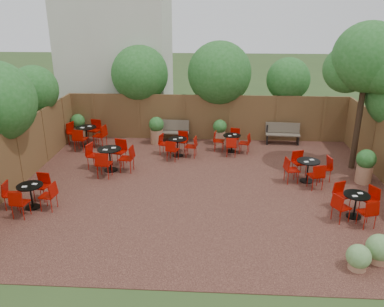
{
  "coord_description": "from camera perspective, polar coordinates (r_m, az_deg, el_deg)",
  "views": [
    {
      "loc": [
        0.33,
        -11.58,
        5.51
      ],
      "look_at": [
        -0.39,
        0.5,
        1.0
      ],
      "focal_mm": 36.79,
      "sensor_mm": 36.0,
      "label": 1
    }
  ],
  "objects": [
    {
      "name": "low_shrubs",
      "position": [
        10.68,
        26.04,
        -10.95
      ],
      "size": [
        2.59,
        2.79,
        0.67
      ],
      "color": "#9E6D4F",
      "rests_on": "courtyard_paving"
    },
    {
      "name": "fence_left",
      "position": [
        13.95,
        -23.82,
        -0.24
      ],
      "size": [
        0.08,
        10.0,
        2.0
      ],
      "primitive_type": "cube",
      "color": "brown",
      "rests_on": "ground"
    },
    {
      "name": "neighbour_building",
      "position": [
        20.22,
        -10.85,
        15.82
      ],
      "size": [
        5.0,
        4.0,
        8.0
      ],
      "primitive_type": "cube",
      "color": "beige",
      "rests_on": "ground"
    },
    {
      "name": "overhang_foliage",
      "position": [
        14.85,
        -5.69,
        9.54
      ],
      "size": [
        15.58,
        10.66,
        2.76
      ],
      "color": "#215F1F",
      "rests_on": "ground"
    },
    {
      "name": "bistro_tables",
      "position": [
        14.02,
        -3.31,
        -0.71
      ],
      "size": [
        10.86,
        7.09,
        0.95
      ],
      "color": "black",
      "rests_on": "courtyard_paving"
    },
    {
      "name": "ground",
      "position": [
        12.83,
        1.6,
        -5.01
      ],
      "size": [
        80.0,
        80.0,
        0.0
      ],
      "primitive_type": "plane",
      "color": "#354F23",
      "rests_on": "ground"
    },
    {
      "name": "planters",
      "position": [
        15.82,
        0.48,
        2.48
      ],
      "size": [
        11.59,
        4.62,
        1.16
      ],
      "color": "#9E6D4F",
      "rests_on": "courtyard_paving"
    },
    {
      "name": "courtyard_paving",
      "position": [
        12.83,
        1.6,
        -4.96
      ],
      "size": [
        12.0,
        10.0,
        0.02
      ],
      "primitive_type": "cube",
      "color": "#311914",
      "rests_on": "ground"
    },
    {
      "name": "fence_back",
      "position": [
        17.19,
        2.19,
        5.21
      ],
      "size": [
        12.0,
        0.08,
        2.0
      ],
      "primitive_type": "cube",
      "color": "brown",
      "rests_on": "ground"
    },
    {
      "name": "park_bench_right",
      "position": [
        17.22,
        13.0,
        2.9
      ],
      "size": [
        1.46,
        0.57,
        0.89
      ],
      "rotation": [
        0.0,
        0.0,
        -0.08
      ],
      "color": "brown",
      "rests_on": "courtyard_paving"
    },
    {
      "name": "park_bench_left",
      "position": [
        17.07,
        -2.98,
        3.33
      ],
      "size": [
        1.51,
        0.51,
        0.93
      ],
      "rotation": [
        0.0,
        0.0,
        -0.02
      ],
      "color": "brown",
      "rests_on": "courtyard_paving"
    },
    {
      "name": "courtyard_tree",
      "position": [
        14.57,
        24.06,
        11.98
      ],
      "size": [
        2.57,
        2.47,
        5.12
      ],
      "rotation": [
        0.0,
        0.0,
        -0.14
      ],
      "color": "black",
      "rests_on": "courtyard_paving"
    }
  ]
}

